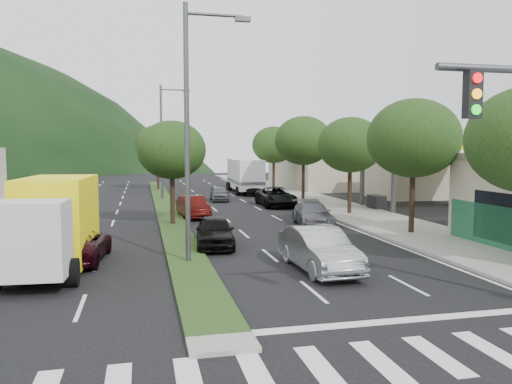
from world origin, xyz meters
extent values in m
plane|color=black|center=(0.00, 0.00, 0.00)|extent=(160.00, 160.00, 0.00)
cube|color=gray|center=(12.50, 25.00, 0.07)|extent=(5.00, 90.00, 0.15)
cube|color=#1E3A15|center=(0.00, 28.00, 0.06)|extent=(1.60, 56.00, 0.12)
cube|color=silver|center=(0.00, -2.00, 0.01)|extent=(19.00, 2.20, 0.01)
cube|color=black|center=(5.40, -1.65, 5.70)|extent=(0.35, 0.25, 1.05)
cube|color=silver|center=(19.00, 22.00, 5.00)|extent=(12.00, 8.00, 0.50)
cube|color=yellow|center=(19.00, 22.00, 4.65)|extent=(12.20, 8.20, 0.50)
cylinder|color=#47494C|center=(15.00, 19.50, 2.30)|extent=(0.36, 0.36, 4.60)
cylinder|color=#47494C|center=(23.00, 19.50, 2.30)|extent=(0.36, 0.36, 4.60)
cylinder|color=#47494C|center=(15.00, 24.50, 2.30)|extent=(0.36, 0.36, 4.60)
cylinder|color=#47494C|center=(23.00, 24.50, 2.30)|extent=(0.36, 0.36, 4.60)
cube|color=black|center=(15.00, 22.00, 0.55)|extent=(0.80, 1.60, 1.10)
cube|color=black|center=(23.00, 22.00, 0.55)|extent=(0.80, 1.60, 1.10)
cube|color=beige|center=(19.50, 44.00, 2.60)|extent=(10.00, 16.00, 5.20)
cylinder|color=black|center=(12.00, 12.00, 2.05)|extent=(0.28, 0.28, 3.81)
ellipsoid|color=black|center=(12.00, 12.00, 5.05)|extent=(4.80, 4.80, 4.08)
cylinder|color=black|center=(12.00, 20.00, 1.94)|extent=(0.28, 0.28, 3.58)
ellipsoid|color=black|center=(12.00, 20.00, 4.76)|extent=(4.40, 4.40, 3.74)
cylinder|color=black|center=(12.00, 30.00, 2.11)|extent=(0.28, 0.28, 3.92)
ellipsoid|color=black|center=(12.00, 30.00, 5.19)|extent=(5.00, 5.00, 4.25)
cylinder|color=black|center=(12.00, 40.00, 2.00)|extent=(0.28, 0.28, 3.70)
ellipsoid|color=black|center=(12.00, 40.00, 4.90)|extent=(4.60, 4.60, 3.91)
cylinder|color=black|center=(0.00, 18.00, 1.80)|extent=(0.28, 0.28, 3.36)
ellipsoid|color=black|center=(0.00, 18.00, 4.44)|extent=(4.00, 4.00, 3.40)
cylinder|color=black|center=(0.00, 44.00, 2.02)|extent=(0.28, 0.28, 3.81)
ellipsoid|color=black|center=(0.00, 44.00, 5.02)|extent=(4.80, 4.80, 4.08)
cylinder|color=#47494C|center=(0.00, 8.00, 5.00)|extent=(0.20, 0.20, 10.00)
cylinder|color=#47494C|center=(1.10, 8.00, 9.60)|extent=(2.20, 0.12, 0.12)
cube|color=#47494C|center=(2.20, 8.00, 9.50)|extent=(0.60, 0.25, 0.18)
cylinder|color=#47494C|center=(0.00, 33.00, 5.00)|extent=(0.20, 0.20, 10.00)
cylinder|color=#47494C|center=(1.10, 33.00, 9.60)|extent=(2.20, 0.12, 0.12)
cube|color=#47494C|center=(2.20, 33.00, 9.50)|extent=(0.60, 0.25, 0.18)
imported|color=#AFB2B7|center=(4.62, 5.82, 0.80)|extent=(1.88, 4.89, 1.59)
imported|color=black|center=(-4.30, 9.38, 0.66)|extent=(2.61, 4.90, 1.31)
imported|color=black|center=(1.50, 11.12, 0.72)|extent=(2.13, 4.37, 1.44)
imported|color=#56565C|center=(8.01, 16.12, 0.69)|extent=(2.56, 4.95, 1.37)
imported|color=#450D0B|center=(1.50, 21.12, 0.70)|extent=(2.02, 4.42, 1.41)
imported|color=black|center=(8.49, 26.12, 0.74)|extent=(2.58, 5.40, 1.49)
imported|color=#545459|center=(4.76, 31.12, 0.63)|extent=(1.76, 3.81, 1.26)
imported|color=black|center=(8.49, 36.12, 0.68)|extent=(2.49, 4.86, 1.35)
cube|color=silver|center=(-5.20, 5.21, 1.68)|extent=(2.40, 1.83, 2.41)
cube|color=#FFED0D|center=(-4.93, 9.08, 1.78)|extent=(2.70, 4.55, 3.25)
cube|color=black|center=(-4.99, 8.24, 0.47)|extent=(2.50, 6.20, 0.31)
cylinder|color=black|center=(-3.96, 5.57, 0.47)|extent=(0.38, 0.96, 0.94)
cylinder|color=black|center=(-3.81, 7.85, 0.47)|extent=(0.38, 0.96, 0.94)
cylinder|color=black|center=(-6.21, 8.01, 0.47)|extent=(0.38, 0.96, 0.94)
cylinder|color=black|center=(-3.67, 9.92, 0.47)|extent=(0.38, 0.96, 0.94)
cylinder|color=black|center=(-6.07, 10.08, 0.47)|extent=(0.38, 0.96, 0.94)
cube|color=white|center=(8.62, 38.75, 1.92)|extent=(2.78, 8.96, 2.96)
cube|color=slate|center=(8.62, 38.75, 1.18)|extent=(2.84, 8.96, 0.35)
cylinder|color=black|center=(7.51, 42.35, 0.44)|extent=(0.38, 0.90, 0.89)
cylinder|color=black|center=(9.98, 42.26, 0.44)|extent=(0.38, 0.90, 0.89)
cylinder|color=black|center=(7.47, 41.28, 0.44)|extent=(0.38, 0.90, 0.89)
cylinder|color=black|center=(9.94, 41.19, 0.44)|extent=(0.38, 0.90, 0.89)
cylinder|color=black|center=(7.27, 35.60, 0.44)|extent=(0.38, 0.90, 0.89)
cylinder|color=black|center=(9.74, 35.51, 0.44)|extent=(0.38, 0.90, 0.89)
camera|label=1|loc=(-1.72, -11.39, 4.52)|focal=35.00mm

